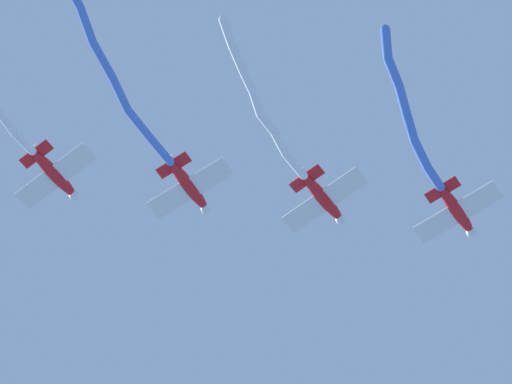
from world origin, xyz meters
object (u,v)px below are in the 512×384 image
object	(u,v)px
airplane_left_wing	(324,199)
airplane_slot	(55,175)
airplane_right_wing	(190,187)
airplane_lead	(457,211)

from	to	relation	value
airplane_left_wing	airplane_slot	size ratio (longest dim) A/B	1.00
airplane_left_wing	airplane_right_wing	size ratio (longest dim) A/B	1.03
airplane_slot	airplane_lead	bearing A→B (deg)	-46.97
airplane_right_wing	airplane_left_wing	bearing A→B (deg)	-51.59
airplane_lead	airplane_right_wing	size ratio (longest dim) A/B	1.01
airplane_lead	airplane_left_wing	xyz separation A→B (m)	(11.01, -3.01, 0.25)
airplane_left_wing	airplane_slot	world-z (taller)	airplane_slot
airplane_lead	airplane_slot	bearing A→B (deg)	129.79
airplane_left_wing	airplane_right_wing	distance (m)	11.43
airplane_slot	airplane_right_wing	bearing A→B (deg)	-46.95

